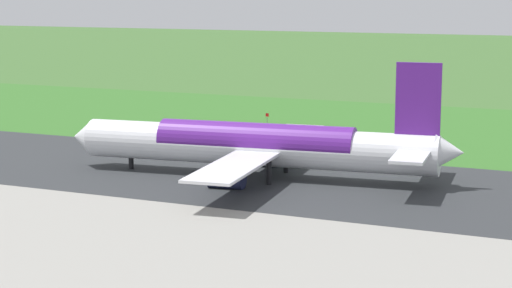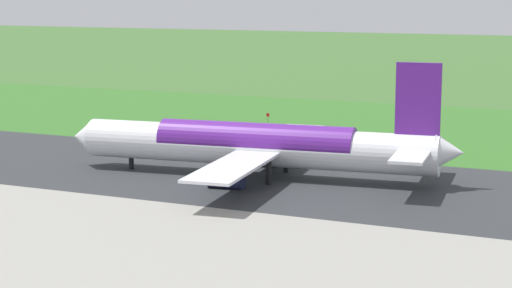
# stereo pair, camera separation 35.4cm
# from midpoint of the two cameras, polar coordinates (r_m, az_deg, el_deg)

# --- Properties ---
(ground_plane) EXTENTS (800.00, 800.00, 0.00)m
(ground_plane) POSITION_cam_midpoint_polar(r_m,az_deg,el_deg) (118.61, 0.00, -2.15)
(ground_plane) COLOR #3D662D
(runway_asphalt) EXTENTS (600.00, 35.10, 0.06)m
(runway_asphalt) POSITION_cam_midpoint_polar(r_m,az_deg,el_deg) (118.60, 0.00, -2.13)
(runway_asphalt) COLOR #2D3033
(runway_asphalt) RESTS_ON ground
(grass_verge_foreground) EXTENTS (600.00, 80.00, 0.04)m
(grass_verge_foreground) POSITION_cam_midpoint_polar(r_m,az_deg,el_deg) (158.31, 6.34, 0.83)
(grass_verge_foreground) COLOR #346B27
(grass_verge_foreground) RESTS_ON ground
(airliner_main) EXTENTS (54.14, 44.39, 15.88)m
(airliner_main) POSITION_cam_midpoint_polar(r_m,az_deg,el_deg) (117.75, 0.09, -0.08)
(airliner_main) COLOR white
(airliner_main) RESTS_ON ground
(no_stopping_sign) EXTENTS (0.60, 0.10, 2.64)m
(no_stopping_sign) POSITION_cam_midpoint_polar(r_m,az_deg,el_deg) (161.19, 0.66, 1.60)
(no_stopping_sign) COLOR slate
(no_stopping_sign) RESTS_ON ground
(traffic_cone_orange) EXTENTS (0.40, 0.40, 0.55)m
(traffic_cone_orange) POSITION_cam_midpoint_polar(r_m,az_deg,el_deg) (163.53, -1.16, 1.26)
(traffic_cone_orange) COLOR orange
(traffic_cone_orange) RESTS_ON ground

